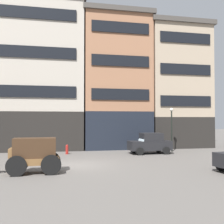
{
  "coord_description": "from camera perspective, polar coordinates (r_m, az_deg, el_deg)",
  "views": [
    {
      "loc": [
        -1.4,
        -18.22,
        3.01
      ],
      "look_at": [
        2.75,
        2.11,
        3.59
      ],
      "focal_mm": 43.81,
      "sensor_mm": 36.0,
      "label": 1
    }
  ],
  "objects": [
    {
      "name": "streetlamp_curbside",
      "position": [
        26.34,
        12.34,
        -2.3
      ],
      "size": [
        0.32,
        0.32,
        4.12
      ],
      "color": "black",
      "rests_on": "ground_plane"
    },
    {
      "name": "building_center_right",
      "position": [
        29.72,
        0.65,
        6.53
      ],
      "size": [
        7.44,
        5.72,
        14.33
      ],
      "color": "black",
      "rests_on": "ground_plane"
    },
    {
      "name": "sedan_light",
      "position": [
        24.52,
        7.93,
        -6.49
      ],
      "size": [
        3.76,
        1.97,
        1.83
      ],
      "color": "black",
      "rests_on": "ground_plane"
    },
    {
      "name": "building_far_right",
      "position": [
        31.86,
        13.02,
        5.44
      ],
      "size": [
        7.16,
        5.72,
        13.68
      ],
      "color": "black",
      "rests_on": "ground_plane"
    },
    {
      "name": "fire_hydrant_curbside",
      "position": [
        24.31,
        -9.38,
        -7.68
      ],
      "size": [
        0.24,
        0.24,
        0.83
      ],
      "color": "maroon",
      "rests_on": "ground_plane"
    },
    {
      "name": "ground_plane",
      "position": [
        18.52,
        -7.18,
        -10.94
      ],
      "size": [
        120.0,
        120.0,
        0.0
      ],
      "primitive_type": "plane",
      "color": "#605B56"
    },
    {
      "name": "building_center_left",
      "position": [
        29.22,
        -15.8,
        7.69
      ],
      "size": [
        10.04,
        5.72,
        15.31
      ],
      "color": "black",
      "rests_on": "ground_plane"
    },
    {
      "name": "cargo_wagon",
      "position": [
        16.04,
        -16.01,
        -8.2
      ],
      "size": [
        2.92,
        1.54,
        1.98
      ],
      "color": "brown",
      "rests_on": "ground_plane"
    }
  ]
}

